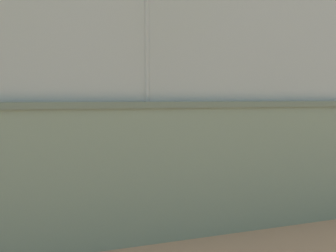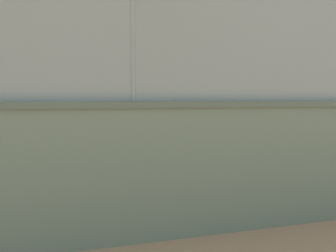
{
  "view_description": "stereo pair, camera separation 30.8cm",
  "coord_description": "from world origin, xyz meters",
  "views": [
    {
      "loc": [
        0.64,
        17.95,
        1.86
      ],
      "look_at": [
        -3.0,
        8.13,
        1.03
      ],
      "focal_mm": 37.87,
      "sensor_mm": 36.0,
      "label": 1
    },
    {
      "loc": [
        0.35,
        18.05,
        1.86
      ],
      "look_at": [
        -3.0,
        8.13,
        1.03
      ],
      "focal_mm": 37.87,
      "sensor_mm": 36.0,
      "label": 2
    }
  ],
  "objects": [
    {
      "name": "player_foreground_swinging",
      "position": [
        -1.52,
        4.83,
        0.96
      ],
      "size": [
        1.24,
        0.76,
        1.63
      ],
      "color": "#591919",
      "rests_on": "ground_plane"
    },
    {
      "name": "perimeter_wall",
      "position": [
        -2.33,
        13.69,
        0.92
      ],
      "size": [
        23.7,
        1.03,
        1.82
      ],
      "color": "slate",
      "rests_on": "ground_plane"
    },
    {
      "name": "fence_panel_on_wall",
      "position": [
        -2.33,
        13.69,
        2.71
      ],
      "size": [
        23.29,
        0.75,
        1.78
      ],
      "color": "gray",
      "rests_on": "perimeter_wall"
    },
    {
      "name": "ground_plane",
      "position": [
        0.0,
        0.0,
        0.0
      ],
      "size": [
        260.0,
        260.0,
        0.0
      ],
      "primitive_type": "plane",
      "color": "tan"
    },
    {
      "name": "player_at_service_line",
      "position": [
        -5.05,
        3.94,
        0.87
      ],
      "size": [
        0.69,
        0.84,
        1.5
      ],
      "color": "navy",
      "rests_on": "ground_plane"
    },
    {
      "name": "sports_ball",
      "position": [
        -0.5,
        6.41,
        0.07
      ],
      "size": [
        0.14,
        0.14,
        0.14
      ],
      "primitive_type": "sphere",
      "color": "orange",
      "rests_on": "ground_plane"
    }
  ]
}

